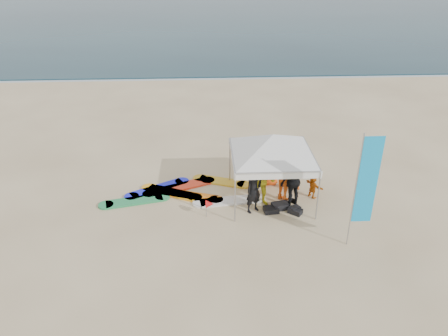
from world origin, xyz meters
TOP-DOWN VIEW (x-y plane):
  - ground at (0.00, 0.00)m, footprint 120.00×120.00m
  - ocean at (0.00, 60.00)m, footprint 160.00×84.00m
  - shoreline_foam at (0.00, 18.20)m, footprint 160.00×1.20m
  - person_black_a at (0.62, 1.64)m, footprint 0.74×0.68m
  - person_yellow at (0.94, 2.05)m, footprint 1.06×0.91m
  - person_orange_a at (1.81, 2.37)m, footprint 1.32×1.29m
  - person_black_b at (2.05, 1.99)m, footprint 1.23×0.98m
  - person_orange_b at (1.48, 3.48)m, footprint 0.85×0.64m
  - person_seated at (2.88, 2.46)m, footprint 0.65×0.85m
  - canopy_tent at (1.31, 2.39)m, footprint 3.86×3.86m
  - feather_flag at (3.59, -0.36)m, footprint 0.63×0.04m
  - marker_pennant at (-0.88, 1.36)m, footprint 0.28×0.28m
  - gear_pile at (1.66, 1.58)m, footprint 1.36×0.82m
  - surfboard_spread at (-1.85, 2.94)m, footprint 5.53×2.38m

SIDE VIEW (x-z plane):
  - ground at x=0.00m, z-range 0.00..0.00m
  - shoreline_foam at x=0.00m, z-range 0.00..0.01m
  - surfboard_spread at x=-1.85m, z-range 0.00..0.07m
  - ocean at x=0.00m, z-range 0.00..0.08m
  - gear_pile at x=1.66m, z-range -0.01..0.21m
  - person_seated at x=2.88m, z-range 0.00..0.89m
  - marker_pennant at x=-0.88m, z-range 0.18..0.81m
  - person_orange_b at x=1.48m, z-range 0.00..1.56m
  - person_black_a at x=0.62m, z-range 0.00..1.70m
  - person_orange_a at x=1.81m, z-range 0.00..1.82m
  - person_yellow at x=0.94m, z-range 0.00..1.90m
  - person_black_b at x=2.05m, z-range 0.00..1.95m
  - feather_flag at x=3.59m, z-range 0.33..4.07m
  - canopy_tent at x=1.31m, z-range 1.08..3.99m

